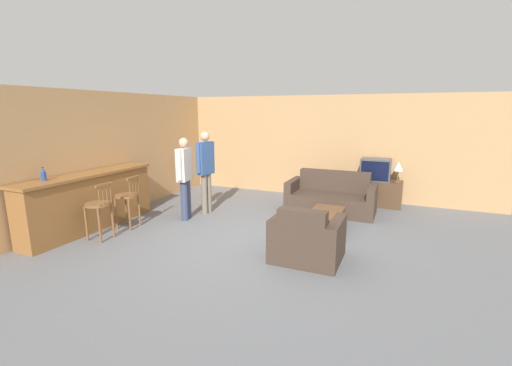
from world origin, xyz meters
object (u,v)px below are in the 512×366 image
object	(u,v)px
bar_chair_near	(99,208)
armchair_near	(307,240)
table_lamp	(398,167)
tv	(376,169)
coffee_table	(326,214)
couch_far	(331,198)
person_by_counter	(185,174)
tv_unit	(374,193)
bottle	(43,174)
bar_chair_mid	(127,199)
person_by_window	(206,167)

from	to	relation	value
bar_chair_near	armchair_near	world-z (taller)	bar_chair_near
armchair_near	table_lamp	bearing A→B (deg)	72.60
tv	coffee_table	bearing A→B (deg)	-107.03
couch_far	tv	bearing A→B (deg)	48.94
couch_far	bar_chair_near	bearing A→B (deg)	-135.59
coffee_table	tv	bearing A→B (deg)	72.97
person_by_counter	coffee_table	bearing A→B (deg)	10.01
table_lamp	person_by_counter	world-z (taller)	person_by_counter
coffee_table	tv_unit	bearing A→B (deg)	72.99
bottle	table_lamp	size ratio (longest dim) A/B	0.47
table_lamp	armchair_near	bearing A→B (deg)	-107.40
bar_chair_mid	couch_far	distance (m)	4.26
tv	bottle	world-z (taller)	bottle
tv	person_by_counter	bearing A→B (deg)	-142.31
coffee_table	person_by_counter	bearing A→B (deg)	-169.99
bar_chair_mid	table_lamp	size ratio (longest dim) A/B	2.13
couch_far	table_lamp	distance (m)	1.74
bar_chair_near	coffee_table	world-z (taller)	bar_chair_near
bottle	bar_chair_mid	bearing A→B (deg)	57.88
person_by_window	couch_far	bearing A→B (deg)	25.58
bar_chair_near	coffee_table	xyz separation A→B (m)	(3.51, 2.05, -0.25)
armchair_near	tv	distance (m)	3.73
coffee_table	bottle	distance (m)	4.95
armchair_near	person_by_counter	xyz separation A→B (m)	(-2.82, 0.95, 0.64)
couch_far	tv_unit	size ratio (longest dim) A/B	1.53
tv_unit	person_by_counter	size ratio (longest dim) A/B	0.74
armchair_near	person_by_counter	size ratio (longest dim) A/B	0.60
coffee_table	bottle	world-z (taller)	bottle
bar_chair_mid	person_by_counter	xyz separation A→B (m)	(0.71, 0.88, 0.38)
armchair_near	coffee_table	size ratio (longest dim) A/B	1.07
armchair_near	bottle	xyz separation A→B (m)	(-4.22, -1.04, 0.87)
bar_chair_near	tv	world-z (taller)	tv
bar_chair_near	bottle	xyz separation A→B (m)	(-0.69, -0.43, 0.61)
bar_chair_near	person_by_counter	xyz separation A→B (m)	(0.71, 1.55, 0.38)
couch_far	table_lamp	xyz separation A→B (m)	(1.31, 0.95, 0.64)
tv	person_by_counter	xyz separation A→B (m)	(-3.47, -2.68, 0.09)
armchair_near	bottle	bearing A→B (deg)	-166.19
coffee_table	person_by_window	world-z (taller)	person_by_window
tv_unit	bottle	bearing A→B (deg)	-136.23
coffee_table	table_lamp	size ratio (longest dim) A/B	1.98
armchair_near	person_by_window	distance (m)	3.13
person_by_counter	bar_chair_near	bearing A→B (deg)	-114.56
tv_unit	tv	world-z (taller)	tv
coffee_table	tv_unit	size ratio (longest dim) A/B	0.76
bar_chair_near	bottle	bearing A→B (deg)	-148.11
coffee_table	tv_unit	world-z (taller)	tv_unit
bar_chair_near	bar_chair_mid	bearing A→B (deg)	90.01
coffee_table	table_lamp	distance (m)	2.56
bar_chair_mid	person_by_window	size ratio (longest dim) A/B	0.57
bar_chair_near	bar_chair_mid	world-z (taller)	same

